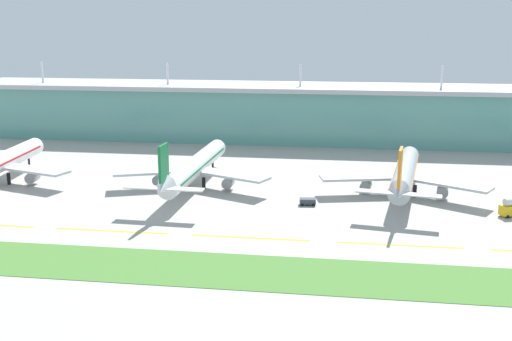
{
  "coord_description": "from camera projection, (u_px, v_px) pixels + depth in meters",
  "views": [
    {
      "loc": [
        17.09,
        -142.29,
        49.01
      ],
      "look_at": [
        -7.08,
        27.52,
        7.0
      ],
      "focal_mm": 42.46,
      "sensor_mm": 36.0,
      "label": 1
    }
  ],
  "objects": [
    {
      "name": "taxiway_stripe_mid_east",
      "position": [
        399.0,
        245.0,
        136.83
      ],
      "size": [
        28.0,
        0.7,
        0.04
      ],
      "primitive_type": "cube",
      "color": "yellow",
      "rests_on": "ground"
    },
    {
      "name": "terminal_building",
      "position": [
        301.0,
        113.0,
        255.88
      ],
      "size": [
        288.0,
        34.0,
        32.56
      ],
      "color": "#5B9E93",
      "rests_on": "ground"
    },
    {
      "name": "pushback_tug",
      "position": [
        308.0,
        201.0,
        166.81
      ],
      "size": [
        4.62,
        2.89,
        1.85
      ],
      "color": "#333842",
      "rests_on": "ground"
    },
    {
      "name": "ground_plane",
      "position": [
        269.0,
        225.0,
        150.82
      ],
      "size": [
        600.0,
        600.0,
        0.0
      ],
      "primitive_type": "plane",
      "color": "#A8A59E"
    },
    {
      "name": "grass_verge",
      "position": [
        251.0,
        272.0,
        122.18
      ],
      "size": [
        300.0,
        18.0,
        0.1
      ],
      "primitive_type": "cube",
      "color": "#477A33",
      "rests_on": "ground"
    },
    {
      "name": "taxiway_stripe_mid_west",
      "position": [
        112.0,
        231.0,
        146.14
      ],
      "size": [
        28.0,
        0.7,
        0.04
      ],
      "primitive_type": "cube",
      "color": "yellow",
      "rests_on": "ground"
    },
    {
      "name": "taxiway_stripe_centre",
      "position": [
        251.0,
        238.0,
        141.48
      ],
      "size": [
        28.0,
        0.7,
        0.04
      ],
      "primitive_type": "cube",
      "color": "yellow",
      "rests_on": "ground"
    },
    {
      "name": "airliner_near_middle",
      "position": [
        194.0,
        167.0,
        183.43
      ],
      "size": [
        48.77,
        65.8,
        18.9
      ],
      "color": "silver",
      "rests_on": "ground"
    },
    {
      "name": "airliner_far_middle",
      "position": [
        405.0,
        174.0,
        175.15
      ],
      "size": [
        48.22,
        60.03,
        18.9
      ],
      "color": "#ADB2BC",
      "rests_on": "ground"
    }
  ]
}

